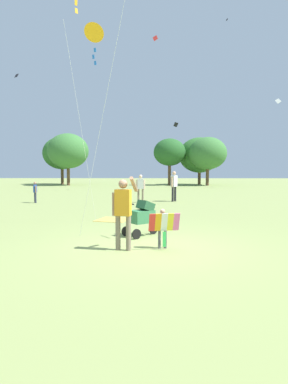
% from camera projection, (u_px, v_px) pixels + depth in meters
% --- Properties ---
extents(ground_plane, '(120.00, 120.00, 0.00)m').
position_uv_depth(ground_plane, '(150.00, 247.00, 7.93)').
color(ground_plane, '#849351').
extents(treeline_distant, '(22.24, 6.91, 6.05)m').
position_uv_depth(treeline_distant, '(137.00, 153.00, 38.68)').
color(treeline_distant, brown).
rests_on(treeline_distant, ground).
extents(child_with_butterfly_kite, '(0.75, 0.41, 0.96)m').
position_uv_depth(child_with_butterfly_kite, '(163.00, 225.00, 7.73)').
color(child_with_butterfly_kite, '#4C4C51').
rests_on(child_with_butterfly_kite, ground).
extents(person_adult_flyer, '(0.60, 0.51, 1.75)m').
position_uv_depth(person_adult_flyer, '(123.00, 208.00, 7.57)').
color(person_adult_flyer, '#7F705B').
rests_on(person_adult_flyer, ground).
extents(stroller, '(1.03, 0.91, 1.03)m').
position_uv_depth(stroller, '(143.00, 215.00, 9.23)').
color(stroller, black).
rests_on(stroller, ground).
extents(kite_green_novelty, '(1.11, 1.81, 7.04)m').
position_uv_depth(kite_green_novelty, '(94.00, 35.00, 11.49)').
color(kite_green_novelty, '#F4A319').
rests_on(kite_green_novelty, ground).
extents(distant_kites_cluster, '(27.49, 10.13, 11.15)m').
position_uv_depth(distant_kites_cluster, '(157.00, 55.00, 30.32)').
color(distant_kites_cluster, black).
extents(person_red_shirt, '(0.51, 0.22, 1.60)m').
position_uv_depth(person_red_shirt, '(141.00, 186.00, 18.36)').
color(person_red_shirt, '#7F705B').
rests_on(person_red_shirt, ground).
extents(person_sitting_far, '(0.27, 0.33, 1.20)m').
position_uv_depth(person_sitting_far, '(35.00, 190.00, 18.28)').
color(person_sitting_far, '#33384C').
rests_on(person_sitting_far, ground).
extents(person_couple_left, '(0.42, 0.48, 1.78)m').
position_uv_depth(person_couple_left, '(174.00, 184.00, 19.05)').
color(person_couple_left, '#232328').
rests_on(person_couple_left, ground).
extents(picnic_blanket, '(1.42, 1.43, 0.02)m').
position_uv_depth(picnic_blanket, '(113.00, 220.00, 12.19)').
color(picnic_blanket, gold).
rests_on(picnic_blanket, ground).
extents(cooler_box, '(0.45, 0.33, 0.35)m').
position_uv_depth(cooler_box, '(163.00, 221.00, 10.74)').
color(cooler_box, '#288466').
rests_on(cooler_box, ground).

